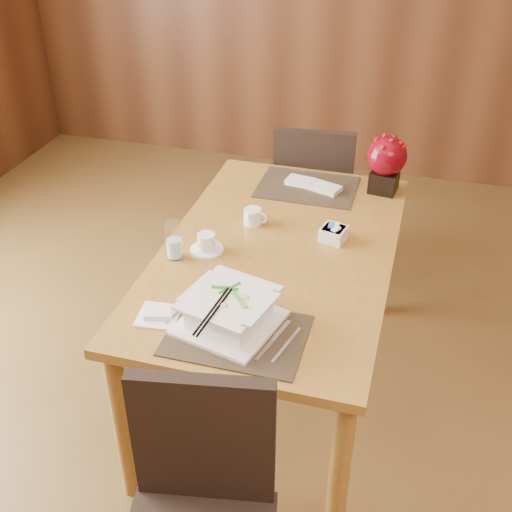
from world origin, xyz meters
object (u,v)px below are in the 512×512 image
(sugar_caddy, at_px, (334,234))
(creamer_jug, at_px, (253,216))
(soup_setting, at_px, (229,311))
(berry_decor, at_px, (386,161))
(dining_table, at_px, (278,269))
(far_chair, at_px, (314,193))
(bread_plate, at_px, (159,316))
(near_chair, at_px, (199,511))
(coffee_cup, at_px, (207,244))
(water_glass, at_px, (174,241))

(sugar_caddy, bearing_deg, creamer_jug, 174.09)
(soup_setting, height_order, berry_decor, berry_decor)
(dining_table, bearing_deg, far_chair, 92.30)
(sugar_caddy, relative_size, far_chair, 0.10)
(soup_setting, relative_size, far_chair, 0.40)
(sugar_caddy, height_order, berry_decor, berry_decor)
(bread_plate, xyz_separation_m, near_chair, (0.32, -0.52, -0.23))
(near_chair, distance_m, far_chair, 2.00)
(coffee_cup, xyz_separation_m, sugar_caddy, (0.47, 0.22, -0.00))
(water_glass, bearing_deg, creamer_jug, 56.61)
(water_glass, xyz_separation_m, near_chair, (0.41, -0.88, -0.31))
(dining_table, xyz_separation_m, sugar_caddy, (0.20, 0.13, 0.13))
(water_glass, height_order, creamer_jug, water_glass)
(bread_plate, relative_size, far_chair, 0.15)
(soup_setting, height_order, water_glass, water_glass)
(berry_decor, bearing_deg, near_chair, -100.34)
(coffee_cup, bearing_deg, berry_decor, 49.06)
(water_glass, bearing_deg, coffee_cup, 37.43)
(creamer_jug, relative_size, sugar_caddy, 1.00)
(water_glass, distance_m, creamer_jug, 0.40)
(dining_table, xyz_separation_m, bread_plate, (-0.29, -0.53, 0.10))
(dining_table, bearing_deg, creamer_jug, 133.08)
(coffee_cup, bearing_deg, water_glass, -142.57)
(dining_table, distance_m, berry_decor, 0.75)
(water_glass, relative_size, near_chair, 0.16)
(soup_setting, height_order, near_chair, near_chair)
(dining_table, relative_size, creamer_jug, 15.68)
(coffee_cup, relative_size, berry_decor, 0.50)
(sugar_caddy, bearing_deg, bread_plate, -126.39)
(sugar_caddy, distance_m, near_chair, 1.21)
(sugar_caddy, bearing_deg, near_chair, -97.69)
(dining_table, height_order, near_chair, near_chair)
(water_glass, bearing_deg, near_chair, -65.06)
(dining_table, distance_m, water_glass, 0.44)
(water_glass, xyz_separation_m, creamer_jug, (0.22, 0.33, -0.04))
(coffee_cup, distance_m, near_chair, 1.04)
(water_glass, distance_m, near_chair, 1.02)
(near_chair, bearing_deg, soup_setting, 88.11)
(coffee_cup, relative_size, sugar_caddy, 1.39)
(coffee_cup, bearing_deg, dining_table, 18.43)
(coffee_cup, xyz_separation_m, bread_plate, (-0.02, -0.44, -0.03))
(berry_decor, relative_size, far_chair, 0.29)
(near_chair, bearing_deg, water_glass, 104.76)
(bread_plate, bearing_deg, sugar_caddy, 53.61)
(near_chair, bearing_deg, bread_plate, 111.89)
(sugar_caddy, bearing_deg, dining_table, -147.42)
(water_glass, xyz_separation_m, sugar_caddy, (0.57, 0.29, -0.05))
(berry_decor, height_order, near_chair, berry_decor)
(berry_decor, relative_size, near_chair, 0.29)
(soup_setting, relative_size, water_glass, 2.42)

